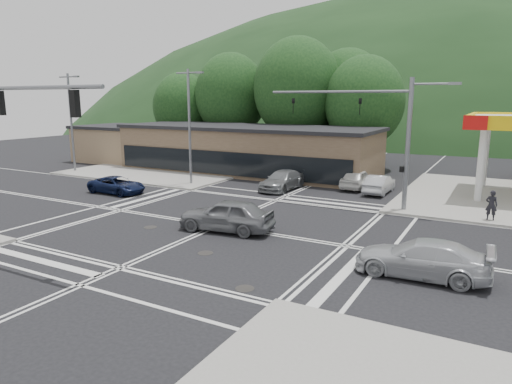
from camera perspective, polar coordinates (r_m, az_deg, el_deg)
The scene contains 20 objects.
ground at distance 24.93m, azimuth -4.82°, elevation -4.23°, with size 120.00×120.00×0.00m, color black.
sidewalk_nw at distance 45.48m, azimuth -10.14°, elevation 2.96°, with size 16.00×16.00×0.15m, color gray.
commercial_row at distance 42.92m, azimuth -1.21°, elevation 5.22°, with size 24.00×8.00×4.00m, color brown.
commercial_nw at distance 52.76m, azimuth -16.51°, elevation 5.73°, with size 8.00×7.00×3.60m, color #846B4F.
hill_north at distance 110.94m, azimuth 22.05°, elevation 7.28°, with size 252.00×126.00×140.00m, color #1A3417.
tree_n_a at distance 51.74m, azimuth -3.15°, elevation 12.00°, with size 8.00×8.00×11.75m.
tree_n_b at distance 48.01m, azimuth 5.18°, elevation 12.78°, with size 9.00×9.00×12.98m.
tree_n_c at distance 45.63m, azimuth 13.37°, elevation 10.95°, with size 7.60×7.60×10.87m.
tree_n_d at distance 54.36m, azimuth -9.17°, elevation 10.48°, with size 6.80×6.80×9.76m.
tree_n_e at distance 50.32m, azimuth 11.31°, elevation 11.81°, with size 8.40×8.40×11.98m.
streetlight_nw at distance 36.25m, azimuth -8.25°, elevation 8.76°, with size 2.50×0.25×9.00m.
streetlight_w at distance 45.66m, azimuth -22.08°, elevation 8.61°, with size 2.50×0.25×9.00m.
signal_mast_ne at distance 28.89m, azimuth 16.12°, elevation 7.77°, with size 11.65×0.30×8.00m.
car_blue_west at distance 34.66m, azimuth -17.00°, elevation 0.84°, with size 2.03×4.40×1.22m, color #0C1535.
car_grey_center at distance 23.77m, azimuth -3.70°, elevation -2.89°, with size 2.00×4.96×1.69m, color slate.
car_silver_east at distance 18.92m, azimuth 20.01°, elevation -7.79°, with size 2.05×5.04×1.46m, color #B5B8BD.
car_queue_a at distance 34.37m, azimuth 15.16°, elevation 0.97°, with size 1.43×4.10×1.35m, color #A8ABB0.
car_queue_b at distance 35.82m, azimuth 12.57°, elevation 1.63°, with size 1.76×4.36×1.49m, color silver.
car_northbound at distance 34.55m, azimuth 3.31°, elevation 1.47°, with size 1.99×4.90×1.42m, color slate.
pedestrian at distance 28.45m, azimuth 27.35°, elevation -1.47°, with size 0.61×0.40×1.68m, color black.
Camera 1 is at (13.35, -19.92, 6.80)m, focal length 32.00 mm.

